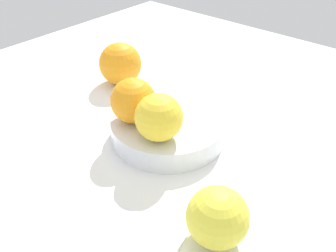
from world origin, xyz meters
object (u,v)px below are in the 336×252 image
at_px(fruit_bowl, 168,128).
at_px(orange_loose_0, 218,217).
at_px(orange_in_bowl_0, 133,101).
at_px(orange_in_bowl_1, 159,117).
at_px(orange_loose_1, 120,64).

distance_m(fruit_bowl, orange_loose_0, 0.21).
height_order(orange_in_bowl_0, orange_in_bowl_1, same).
bearing_deg(orange_in_bowl_0, orange_loose_0, -110.63).
relative_size(orange_in_bowl_0, orange_in_bowl_1, 1.00).
xyz_separation_m(orange_in_bowl_1, orange_loose_0, (-0.07, -0.15, -0.04)).
distance_m(fruit_bowl, orange_in_bowl_1, 0.08).
distance_m(orange_in_bowl_0, orange_loose_1, 0.20).
distance_m(orange_in_bowl_0, orange_loose_0, 0.23).
bearing_deg(orange_loose_0, fruit_bowl, 56.08).
bearing_deg(orange_loose_0, orange_loose_1, 61.80).
distance_m(orange_loose_0, orange_loose_1, 0.42).
bearing_deg(fruit_bowl, orange_in_bowl_0, 134.81).
xyz_separation_m(orange_loose_0, orange_loose_1, (0.20, 0.37, 0.01)).
bearing_deg(orange_in_bowl_0, fruit_bowl, -45.19).
distance_m(fruit_bowl, orange_in_bowl_0, 0.08).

